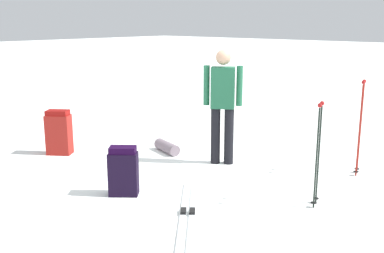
# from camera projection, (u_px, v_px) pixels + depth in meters

# --- Properties ---
(ground_plane) EXTENTS (80.00, 80.00, 0.00)m
(ground_plane) POSITION_uv_depth(u_px,v_px,m) (192.00, 175.00, 6.44)
(ground_plane) COLOR white
(skier_standing) EXTENTS (0.37, 0.49, 1.70)m
(skier_standing) POSITION_uv_depth(u_px,v_px,m) (223.00, 101.00, 6.77)
(skier_standing) COLOR black
(skier_standing) RESTS_ON ground_plane
(ski_pair_near) EXTENTS (1.53, 1.31, 0.05)m
(ski_pair_near) POSITION_uv_depth(u_px,v_px,m) (188.00, 213.00, 5.16)
(ski_pair_near) COLOR silver
(ski_pair_near) RESTS_ON ground_plane
(backpack_large_dark) EXTENTS (0.41, 0.44, 0.72)m
(backpack_large_dark) POSITION_uv_depth(u_px,v_px,m) (59.00, 133.00, 7.39)
(backpack_large_dark) COLOR maroon
(backpack_large_dark) RESTS_ON ground_plane
(backpack_bright) EXTENTS (0.39, 0.41, 0.62)m
(backpack_bright) POSITION_uv_depth(u_px,v_px,m) (123.00, 171.00, 5.67)
(backpack_bright) COLOR black
(backpack_bright) RESTS_ON ground_plane
(ski_poles_planted_near) EXTENTS (0.20, 0.11, 1.33)m
(ski_poles_planted_near) POSITION_uv_depth(u_px,v_px,m) (360.00, 123.00, 6.32)
(ski_poles_planted_near) COLOR maroon
(ski_poles_planted_near) RESTS_ON ground_plane
(ski_poles_planted_far) EXTENTS (0.21, 0.11, 1.23)m
(ski_poles_planted_far) POSITION_uv_depth(u_px,v_px,m) (318.00, 149.00, 5.25)
(ski_poles_planted_far) COLOR black
(ski_poles_planted_far) RESTS_ON ground_plane
(sleeping_mat_rolled) EXTENTS (0.33, 0.58, 0.18)m
(sleeping_mat_rolled) POSITION_uv_depth(u_px,v_px,m) (167.00, 147.00, 7.53)
(sleeping_mat_rolled) COLOR slate
(sleeping_mat_rolled) RESTS_ON ground_plane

